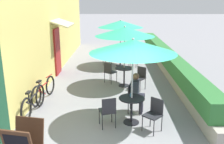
# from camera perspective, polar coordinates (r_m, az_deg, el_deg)

# --- Properties ---
(cafe_facade_wall) EXTENTS (0.98, 14.76, 4.20)m
(cafe_facade_wall) POSITION_cam_1_polar(r_m,az_deg,el_deg) (12.20, -12.77, 9.95)
(cafe_facade_wall) COLOR #E0CC6B
(cafe_facade_wall) RESTS_ON ground_plane
(planter_hedge) EXTENTS (0.60, 13.76, 1.01)m
(planter_hedge) POSITION_cam_1_polar(r_m,az_deg,el_deg) (12.43, 12.27, 2.81)
(planter_hedge) COLOR gray
(planter_hedge) RESTS_ON ground_plane
(patio_table_near) EXTENTS (0.71, 0.71, 0.74)m
(patio_table_near) POSITION_cam_1_polar(r_m,az_deg,el_deg) (6.95, 4.50, -7.66)
(patio_table_near) COLOR black
(patio_table_near) RESTS_ON ground_plane
(patio_umbrella_near) EXTENTS (2.28, 2.28, 2.39)m
(patio_umbrella_near) POSITION_cam_1_polar(r_m,az_deg,el_deg) (6.46, 4.82, 5.86)
(patio_umbrella_near) COLOR #B7B7BC
(patio_umbrella_near) RESTS_ON ground_plane
(cafe_chair_near_left) EXTENTS (0.50, 0.50, 0.87)m
(cafe_chair_near_left) POSITION_cam_1_polar(r_m,az_deg,el_deg) (6.68, -0.93, -8.60)
(cafe_chair_near_left) COLOR #232328
(cafe_chair_near_left) RESTS_ON ground_plane
(cafe_chair_near_right) EXTENTS (0.57, 0.57, 0.87)m
(cafe_chair_near_right) POSITION_cam_1_polar(r_m,az_deg,el_deg) (6.63, 9.63, -9.06)
(cafe_chair_near_right) COLOR #232328
(cafe_chair_near_right) RESTS_ON ground_plane
(cafe_chair_near_back) EXTENTS (0.48, 0.48, 0.87)m
(cafe_chair_near_back) POSITION_cam_1_polar(r_m,az_deg,el_deg) (7.59, 4.79, -5.55)
(cafe_chair_near_back) COLOR #232328
(cafe_chair_near_back) RESTS_ON ground_plane
(seated_patron_near_back) EXTENTS (0.46, 0.40, 1.25)m
(seated_patron_near_back) POSITION_cam_1_polar(r_m,az_deg,el_deg) (7.52, 5.67, -4.41)
(seated_patron_near_back) COLOR #23232D
(seated_patron_near_back) RESTS_ON ground_plane
(coffee_cup_near) EXTENTS (0.07, 0.07, 0.09)m
(coffee_cup_near) POSITION_cam_1_polar(r_m,az_deg,el_deg) (6.92, 4.39, -5.30)
(coffee_cup_near) COLOR teal
(coffee_cup_near) RESTS_ON patio_table_near
(patio_table_mid) EXTENTS (0.71, 0.71, 0.74)m
(patio_table_mid) POSITION_cam_1_polar(r_m,az_deg,el_deg) (9.89, 2.80, -0.34)
(patio_table_mid) COLOR black
(patio_table_mid) RESTS_ON ground_plane
(patio_umbrella_mid) EXTENTS (2.28, 2.28, 2.39)m
(patio_umbrella_mid) POSITION_cam_1_polar(r_m,az_deg,el_deg) (9.56, 2.93, 9.19)
(patio_umbrella_mid) COLOR #B7B7BC
(patio_umbrella_mid) RESTS_ON ground_plane
(cafe_chair_mid_left) EXTENTS (0.56, 0.56, 0.87)m
(cafe_chair_mid_left) POSITION_cam_1_polar(r_m,az_deg,el_deg) (9.57, 6.42, -0.98)
(cafe_chair_mid_left) COLOR #232328
(cafe_chair_mid_left) RESTS_ON ground_plane
(cafe_chair_mid_right) EXTENTS (0.56, 0.56, 0.87)m
(cafe_chair_mid_right) POSITION_cam_1_polar(r_m,az_deg,el_deg) (10.24, -0.59, 0.26)
(cafe_chair_mid_right) COLOR #232328
(cafe_chair_mid_right) RESTS_ON ground_plane
(patio_table_far) EXTENTS (0.71, 0.71, 0.74)m
(patio_table_far) POSITION_cam_1_polar(r_m,az_deg,el_deg) (12.97, 1.89, 3.63)
(patio_table_far) COLOR black
(patio_table_far) RESTS_ON ground_plane
(patio_umbrella_far) EXTENTS (2.28, 2.28, 2.39)m
(patio_umbrella_far) POSITION_cam_1_polar(r_m,az_deg,el_deg) (12.72, 1.96, 10.91)
(patio_umbrella_far) COLOR #B7B7BC
(patio_umbrella_far) RESTS_ON ground_plane
(cafe_chair_far_left) EXTENTS (0.49, 0.49, 0.87)m
(cafe_chair_far_left) POSITION_cam_1_polar(r_m,az_deg,el_deg) (12.90, 4.98, 3.50)
(cafe_chair_far_left) COLOR #232328
(cafe_chair_far_left) RESTS_ON ground_plane
(cafe_chair_far_right) EXTENTS (0.49, 0.49, 0.87)m
(cafe_chair_far_right) POSITION_cam_1_polar(r_m,az_deg,el_deg) (13.09, -1.15, 3.75)
(cafe_chair_far_right) COLOR #232328
(cafe_chair_far_right) RESTS_ON ground_plane
(coffee_cup_far) EXTENTS (0.07, 0.07, 0.09)m
(coffee_cup_far) POSITION_cam_1_polar(r_m,az_deg,el_deg) (12.94, 1.61, 4.83)
(coffee_cup_far) COLOR #232328
(coffee_cup_far) RESTS_ON patio_table_far
(bicycle_leaning) EXTENTS (0.18, 1.82, 0.81)m
(bicycle_leaning) POSITION_cam_1_polar(r_m,az_deg,el_deg) (7.90, -17.51, -6.52)
(bicycle_leaning) COLOR black
(bicycle_leaning) RESTS_ON ground_plane
(bicycle_second) EXTENTS (0.35, 1.78, 0.79)m
(bicycle_second) POSITION_cam_1_polar(r_m,az_deg,el_deg) (8.83, -15.38, -4.00)
(bicycle_second) COLOR black
(bicycle_second) RESTS_ON ground_plane
(menu_board) EXTENTS (0.74, 0.74, 0.94)m
(menu_board) POSITION_cam_1_polar(r_m,az_deg,el_deg) (5.61, -19.38, -15.36)
(menu_board) COLOR #422819
(menu_board) RESTS_ON ground_plane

